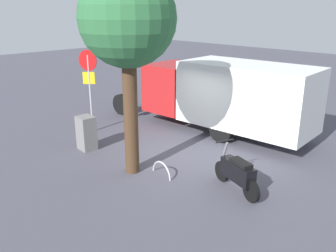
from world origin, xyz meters
name	(u,v)px	position (x,y,z in m)	size (l,w,h in m)	color
ground_plane	(177,153)	(0.00, 0.00, 0.00)	(60.00, 60.00, 0.00)	#474752
box_truck_near	(223,92)	(0.36, -2.77, 1.53)	(8.61, 2.83, 2.68)	black
motorcycle	(237,173)	(-2.83, 0.71, 0.52)	(1.75, 0.79, 1.20)	black
stop_sign	(89,78)	(3.79, 0.78, 2.06)	(0.71, 0.33, 3.09)	#9E9EA3
street_tree	(128,22)	(-0.04, 1.90, 4.19)	(2.53, 2.53, 5.54)	#47301E
utility_cabinet	(86,133)	(2.37, 1.91, 0.57)	(0.58, 0.49, 1.14)	slate
bike_rack_hoop	(162,175)	(-0.83, 1.49, 0.00)	(0.85, 0.85, 0.05)	#B7B7BC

